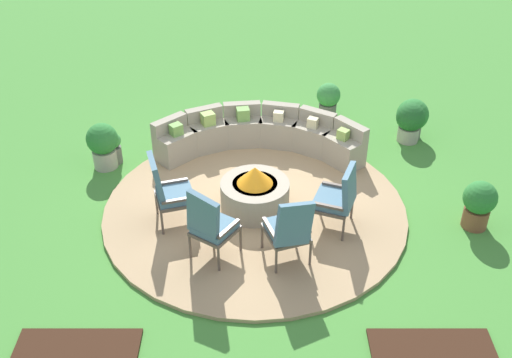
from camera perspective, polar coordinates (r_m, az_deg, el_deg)
name	(u,v)px	position (r m, az deg, el deg)	size (l,w,h in m)	color
ground_plane	(256,210)	(9.42, 0.00, -2.95)	(24.00, 24.00, 0.00)	#478C38
patio_circle	(256,209)	(9.40, 0.00, -2.80)	(4.64, 4.64, 0.06)	tan
fire_pit	(256,192)	(9.22, 0.00, -1.24)	(1.05, 1.05, 0.73)	#9E937F
curved_stone_bench	(261,135)	(10.62, 0.46, 4.12)	(3.63, 1.34, 0.73)	#9E937F
lounge_chair_front_left	(169,190)	(8.85, -8.11, -1.01)	(0.72, 0.69, 1.14)	brown
lounge_chair_front_right	(211,224)	(8.14, -4.22, -4.22)	(0.74, 0.78, 1.17)	brown
lounge_chair_back_left	(290,229)	(8.11, 3.21, -4.67)	(0.70, 0.74, 1.08)	brown
lounge_chair_back_right	(340,197)	(8.76, 7.83, -1.65)	(0.72, 0.75, 1.03)	brown
potted_plant_0	(104,144)	(10.52, -14.02, 3.24)	(0.53, 0.53, 0.81)	#A89E8E
potted_plant_1	(413,117)	(11.47, 14.51, 5.60)	(0.58, 0.58, 0.75)	#605B56
potted_plant_2	(329,99)	(11.84, 6.88, 7.41)	(0.45, 0.45, 0.73)	#605B56
potted_plant_3	(115,147)	(10.68, -13.05, 2.97)	(0.27, 0.27, 0.57)	#605B56
potted_plant_4	(411,121)	(11.34, 14.33, 5.28)	(0.52, 0.52, 0.75)	#A89E8E
potted_plant_5	(480,203)	(9.44, 20.25, -2.12)	(0.49, 0.49, 0.76)	brown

